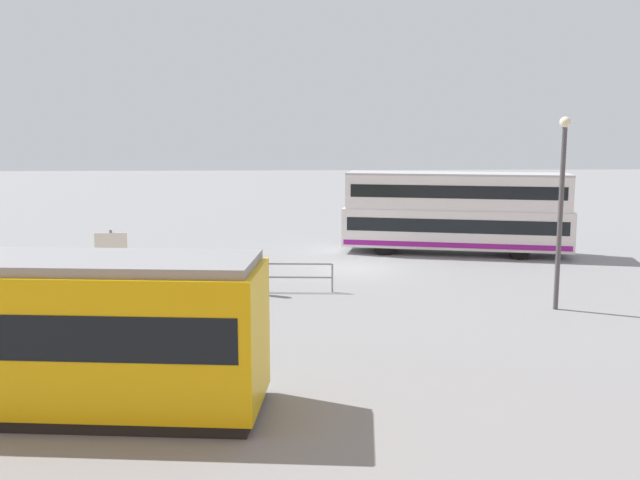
{
  "coord_description": "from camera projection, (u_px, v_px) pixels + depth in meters",
  "views": [
    {
      "loc": [
        3.01,
        29.39,
        5.79
      ],
      "look_at": [
        1.78,
        5.44,
        2.09
      ],
      "focal_mm": 38.9,
      "sensor_mm": 36.0,
      "label": 1
    }
  ],
  "objects": [
    {
      "name": "double_decker_bus",
      "position": [
        456.0,
        213.0,
        33.38
      ],
      "size": [
        11.04,
        5.05,
        3.91
      ],
      "color": "white",
      "rests_on": "ground"
    },
    {
      "name": "pedestrian_near_railing",
      "position": [
        259.0,
        269.0,
        24.98
      ],
      "size": [
        0.36,
        0.36,
        1.62
      ],
      "color": "#4C3F2D",
      "rests_on": "ground"
    },
    {
      "name": "info_sign",
      "position": [
        111.0,
        249.0,
        25.17
      ],
      "size": [
        1.16,
        0.14,
        2.32
      ],
      "color": "slate",
      "rests_on": "ground"
    },
    {
      "name": "pedestrian_railing",
      "position": [
        218.0,
        272.0,
        25.52
      ],
      "size": [
        8.49,
        0.77,
        1.08
      ],
      "color": "gray",
      "rests_on": "ground"
    },
    {
      "name": "ground_plane",
      "position": [
        354.0,
        268.0,
        30.05
      ],
      "size": [
        160.0,
        160.0,
        0.0
      ],
      "primitive_type": "plane",
      "color": "gray"
    },
    {
      "name": "street_lamp",
      "position": [
        561.0,
        197.0,
        22.47
      ],
      "size": [
        0.36,
        0.36,
        6.32
      ],
      "color": "#4C4C51",
      "rests_on": "ground"
    }
  ]
}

